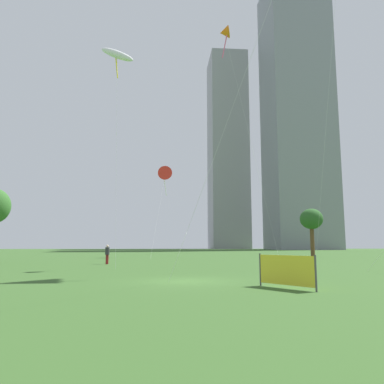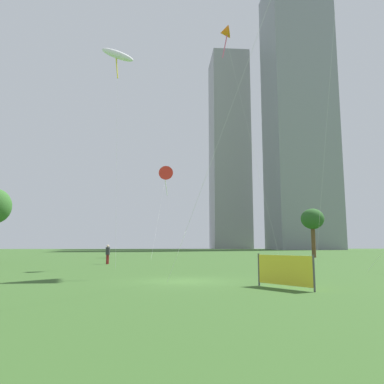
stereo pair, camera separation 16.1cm
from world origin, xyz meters
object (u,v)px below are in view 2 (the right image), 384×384
at_px(kite_flying_3, 166,174).
at_px(event_banner, 284,270).
at_px(person_standing_2, 108,253).
at_px(park_tree_1, 312,220).
at_px(kite_flying_2, 117,55).
at_px(distant_highrise_0, 298,114).
at_px(distant_highrise_1, 229,151).
at_px(kite_flying_6, 225,33).

bearing_deg(kite_flying_3, event_banner, -83.44).
relative_size(person_standing_2, park_tree_1, 0.26).
xyz_separation_m(kite_flying_2, distant_highrise_0, (55.51, 102.33, 32.43)).
height_order(distant_highrise_1, event_banner, distant_highrise_1).
bearing_deg(kite_flying_2, park_tree_1, 38.20).
height_order(kite_flying_2, kite_flying_6, kite_flying_6).
bearing_deg(kite_flying_6, distant_highrise_0, 65.83).
distance_m(person_standing_2, park_tree_1, 31.56).
bearing_deg(event_banner, park_tree_1, 66.12).
relative_size(kite_flying_2, event_banner, 8.05).
bearing_deg(kite_flying_6, kite_flying_2, -173.42).
bearing_deg(event_banner, kite_flying_3, 96.56).
xyz_separation_m(kite_flying_6, distant_highrise_0, (45.40, 101.17, 29.11)).
height_order(kite_flying_2, park_tree_1, kite_flying_2).
height_order(distant_highrise_0, distant_highrise_1, distant_highrise_0).
height_order(person_standing_2, event_banner, person_standing_2).
relative_size(kite_flying_2, kite_flying_3, 1.46).
bearing_deg(distant_highrise_0, distant_highrise_1, 131.16).
xyz_separation_m(kite_flying_6, park_tree_1, (15.77, 19.20, -16.90)).
distance_m(park_tree_1, distant_highrise_0, 98.55).
height_order(person_standing_2, kite_flying_6, kite_flying_6).
bearing_deg(kite_flying_6, distant_highrise_1, 79.71).
relative_size(kite_flying_2, distant_highrise_1, 0.24).
distance_m(park_tree_1, distant_highrise_1, 113.11).
distance_m(kite_flying_6, event_banner, 27.91).
bearing_deg(distant_highrise_1, park_tree_1, -93.49).
relative_size(person_standing_2, kite_flying_6, 0.08).
bearing_deg(distant_highrise_1, kite_flying_6, -99.99).
bearing_deg(kite_flying_2, person_standing_2, 102.22).
bearing_deg(distant_highrise_1, distant_highrise_0, -47.20).
xyz_separation_m(kite_flying_2, kite_flying_6, (10.11, 1.17, 3.32)).
xyz_separation_m(kite_flying_2, kite_flying_3, (4.72, 25.04, -6.28)).
bearing_deg(distant_highrise_0, kite_flying_3, -124.64).
distance_m(distant_highrise_0, event_banner, 137.21).
xyz_separation_m(kite_flying_3, kite_flying_6, (5.40, -23.87, 9.60)).
height_order(park_tree_1, distant_highrise_1, distant_highrise_1).
xyz_separation_m(kite_flying_3, distant_highrise_0, (50.80, 77.30, 38.71)).
relative_size(person_standing_2, distant_highrise_0, 0.02).
distance_m(kite_flying_2, distant_highrise_1, 133.27).
bearing_deg(distant_highrise_0, kite_flying_6, -115.50).
bearing_deg(person_standing_2, park_tree_1, -33.79).
xyz_separation_m(distant_highrise_0, distant_highrise_1, (-22.56, 24.62, -8.80)).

